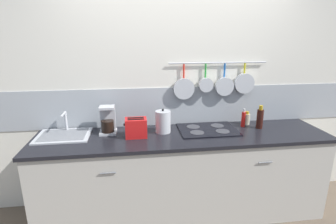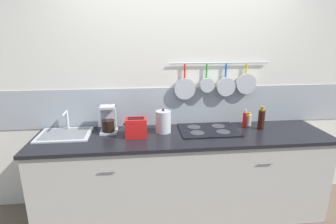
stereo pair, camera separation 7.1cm
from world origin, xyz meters
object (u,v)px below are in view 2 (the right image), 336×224
kettle (163,122)px  bottle_sesame_oil (248,119)px  toaster (136,127)px  bottle_vinegar (261,119)px  bottle_hot_sauce (245,119)px  coffee_maker (109,121)px

kettle → bottle_sesame_oil: kettle is taller
toaster → kettle: (0.28, 0.09, 0.02)m
bottle_vinegar → bottle_sesame_oil: bearing=120.3°
toaster → kettle: 0.29m
bottle_hot_sauce → toaster: bearing=-172.8°
bottle_hot_sauce → bottle_vinegar: bearing=-25.7°
bottle_sesame_oil → coffee_maker: bearing=-177.9°
coffee_maker → kettle: coffee_maker is taller
bottle_hot_sauce → coffee_maker: bearing=179.6°
kettle → bottle_vinegar: bearing=-1.1°
bottle_vinegar → toaster: bearing=-176.8°
toaster → bottle_sesame_oil: 1.26m
kettle → bottle_hot_sauce: kettle is taller
kettle → bottle_sesame_oil: size_ratio=1.69×
kettle → bottle_sesame_oil: 0.97m
toaster → bottle_sesame_oil: size_ratio=1.52×
bottle_hot_sauce → bottle_vinegar: (0.15, -0.07, 0.02)m
toaster → bottle_sesame_oil: toaster is taller
bottle_hot_sauce → bottle_sesame_oil: (0.07, 0.07, -0.02)m
toaster → bottle_hot_sauce: 1.18m
kettle → bottle_hot_sauce: (0.89, 0.05, -0.02)m
bottle_vinegar → bottle_hot_sauce: bearing=154.3°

